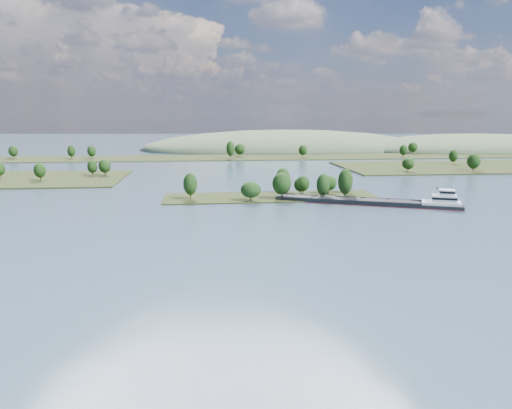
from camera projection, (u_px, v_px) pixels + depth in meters
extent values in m
plane|color=#324757|center=(294.00, 226.00, 176.32)|extent=(1800.00, 1800.00, 0.00)
cube|color=black|center=(271.00, 198.00, 235.03)|extent=(100.00, 30.00, 1.20)
cylinder|color=black|center=(323.00, 196.00, 225.45)|extent=(0.50, 0.50, 3.90)
ellipsoid|color=black|center=(323.00, 185.00, 224.56)|extent=(6.14, 6.14, 10.03)
cylinder|color=black|center=(283.00, 188.00, 247.32)|extent=(0.50, 0.50, 3.96)
ellipsoid|color=black|center=(283.00, 178.00, 246.42)|extent=(7.31, 7.31, 10.19)
cylinder|color=black|center=(282.00, 194.00, 228.00)|extent=(0.50, 0.50, 4.00)
ellipsoid|color=black|center=(282.00, 183.00, 227.09)|extent=(8.74, 8.74, 10.29)
cylinder|color=black|center=(300.00, 191.00, 241.43)|extent=(0.50, 0.50, 2.65)
ellipsoid|color=black|center=(300.00, 185.00, 240.83)|extent=(6.35, 6.35, 6.82)
cylinder|color=black|center=(251.00, 198.00, 222.78)|extent=(0.50, 0.50, 2.86)
ellipsoid|color=black|center=(251.00, 190.00, 222.13)|extent=(9.15, 9.15, 7.35)
cylinder|color=black|center=(190.00, 195.00, 226.84)|extent=(0.50, 0.50, 3.96)
ellipsoid|color=black|center=(190.00, 184.00, 225.94)|extent=(6.31, 6.31, 10.18)
cylinder|color=black|center=(303.00, 191.00, 240.89)|extent=(0.50, 0.50, 2.97)
ellipsoid|color=black|center=(303.00, 184.00, 240.22)|extent=(6.40, 6.40, 7.65)
cylinder|color=black|center=(346.00, 189.00, 245.17)|extent=(0.50, 0.50, 3.63)
ellipsoid|color=black|center=(347.00, 180.00, 244.35)|extent=(6.14, 6.14, 9.34)
cylinder|color=black|center=(345.00, 194.00, 227.33)|extent=(0.50, 0.50, 4.56)
ellipsoid|color=black|center=(345.00, 182.00, 226.30)|extent=(6.77, 6.77, 11.74)
cylinder|color=black|center=(328.00, 191.00, 243.18)|extent=(0.50, 0.50, 2.90)
ellipsoid|color=black|center=(328.00, 183.00, 242.52)|extent=(8.15, 8.15, 7.47)
cylinder|color=black|center=(105.00, 173.00, 313.63)|extent=(0.50, 0.50, 3.36)
ellipsoid|color=black|center=(105.00, 166.00, 312.86)|extent=(7.62, 7.62, 8.64)
cylinder|color=black|center=(93.00, 173.00, 313.13)|extent=(0.50, 0.50, 3.17)
ellipsoid|color=black|center=(92.00, 167.00, 312.41)|extent=(6.15, 6.15, 8.14)
cylinder|color=black|center=(0.00, 176.00, 299.07)|extent=(0.50, 0.50, 3.18)
cylinder|color=black|center=(40.00, 178.00, 289.30)|extent=(0.50, 0.50, 3.38)
ellipsoid|color=black|center=(40.00, 170.00, 288.53)|extent=(6.73, 6.73, 8.70)
cylinder|color=black|center=(408.00, 169.00, 334.18)|extent=(0.50, 0.50, 3.09)
ellipsoid|color=black|center=(408.00, 163.00, 333.48)|extent=(8.18, 8.18, 7.96)
cylinder|color=black|center=(473.00, 169.00, 334.29)|extent=(0.50, 0.50, 4.02)
ellipsoid|color=black|center=(474.00, 161.00, 333.38)|extent=(8.87, 8.87, 10.34)
cylinder|color=black|center=(472.00, 167.00, 350.35)|extent=(0.50, 0.50, 3.37)
ellipsoid|color=black|center=(472.00, 161.00, 349.59)|extent=(6.06, 6.06, 8.67)
cylinder|color=black|center=(453.00, 162.00, 384.33)|extent=(0.50, 0.50, 3.65)
ellipsoid|color=black|center=(453.00, 156.00, 383.50)|extent=(6.89, 6.89, 9.39)
cube|color=black|center=(238.00, 158.00, 450.27)|extent=(900.00, 60.00, 1.20)
cylinder|color=black|center=(72.00, 157.00, 431.89)|extent=(0.50, 0.50, 3.90)
ellipsoid|color=black|center=(71.00, 151.00, 431.00)|extent=(6.76, 6.76, 10.03)
cylinder|color=black|center=(403.00, 155.00, 447.66)|extent=(0.50, 0.50, 3.69)
ellipsoid|color=black|center=(403.00, 150.00, 446.82)|extent=(7.17, 7.17, 9.49)
cylinder|color=black|center=(240.00, 154.00, 454.94)|extent=(0.50, 0.50, 3.85)
ellipsoid|color=black|center=(240.00, 149.00, 454.07)|extent=(9.62, 9.62, 9.90)
cylinder|color=black|center=(412.00, 152.00, 482.73)|extent=(0.50, 0.50, 3.79)
ellipsoid|color=black|center=(413.00, 147.00, 481.87)|extent=(8.78, 8.78, 9.74)
cylinder|color=black|center=(14.00, 156.00, 434.41)|extent=(0.50, 0.50, 3.68)
ellipsoid|color=black|center=(13.00, 151.00, 433.57)|extent=(7.80, 7.80, 9.45)
cylinder|color=black|center=(92.00, 157.00, 433.82)|extent=(0.50, 0.50, 3.73)
ellipsoid|color=black|center=(92.00, 151.00, 432.97)|extent=(7.50, 7.50, 9.58)
cylinder|color=black|center=(303.00, 155.00, 447.35)|extent=(0.50, 0.50, 3.69)
ellipsoid|color=black|center=(303.00, 150.00, 446.52)|extent=(7.87, 7.87, 9.48)
cylinder|color=black|center=(230.00, 156.00, 432.58)|extent=(0.50, 0.50, 5.04)
ellipsoid|color=black|center=(230.00, 148.00, 431.44)|extent=(7.15, 7.15, 12.95)
ellipsoid|color=#43553A|center=(470.00, 150.00, 545.83)|extent=(260.00, 140.00, 36.00)
ellipsoid|color=#43553A|center=(285.00, 150.00, 554.36)|extent=(320.00, 160.00, 44.00)
cube|color=black|center=(368.00, 203.00, 218.19)|extent=(75.26, 40.16, 2.14)
cube|color=maroon|center=(368.00, 204.00, 218.27)|extent=(75.51, 40.42, 0.24)
cube|color=black|center=(351.00, 197.00, 224.74)|extent=(55.45, 24.57, 0.78)
cube|color=black|center=(349.00, 201.00, 215.79)|extent=(55.45, 24.57, 0.78)
cube|color=black|center=(350.00, 199.00, 220.29)|extent=(57.03, 31.46, 0.29)
cube|color=black|center=(302.00, 196.00, 226.60)|extent=(11.23, 10.83, 0.34)
cube|color=black|center=(326.00, 198.00, 223.42)|extent=(11.23, 10.83, 0.34)
cube|color=black|center=(350.00, 199.00, 220.23)|extent=(11.23, 10.83, 0.34)
cube|color=black|center=(375.00, 200.00, 217.05)|extent=(11.23, 10.83, 0.34)
cube|color=black|center=(400.00, 201.00, 213.87)|extent=(11.23, 10.83, 0.34)
cube|color=black|center=(281.00, 198.00, 229.84)|extent=(6.19, 9.20, 1.95)
cylinder|color=black|center=(283.00, 195.00, 229.30)|extent=(0.31, 0.31, 2.14)
cube|color=silver|center=(441.00, 203.00, 208.93)|extent=(18.02, 14.81, 1.17)
cube|color=silver|center=(444.00, 198.00, 208.29)|extent=(12.04, 11.04, 2.92)
cube|color=black|center=(444.00, 198.00, 208.22)|extent=(12.30, 11.30, 0.88)
cube|color=silver|center=(447.00, 193.00, 207.55)|extent=(7.69, 7.69, 2.14)
cube|color=black|center=(447.00, 192.00, 207.48)|extent=(7.95, 7.95, 0.78)
cube|color=silver|center=(447.00, 190.00, 207.34)|extent=(8.21, 8.21, 0.19)
cylinder|color=silver|center=(454.00, 187.00, 206.41)|extent=(0.26, 0.26, 2.53)
cylinder|color=black|center=(437.00, 188.00, 211.20)|extent=(0.64, 0.64, 1.17)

